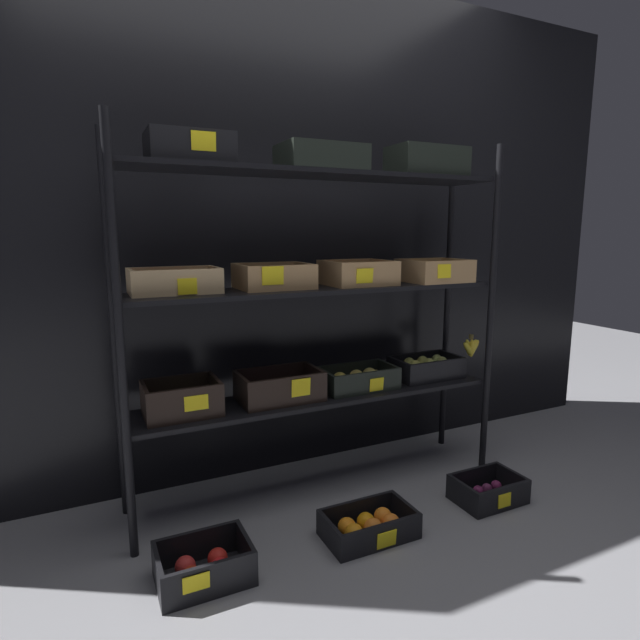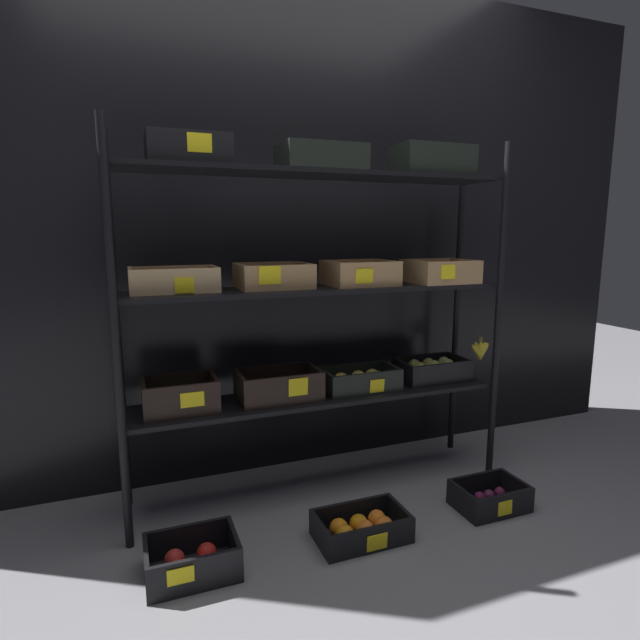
{
  "view_description": "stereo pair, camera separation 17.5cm",
  "coord_description": "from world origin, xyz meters",
  "px_view_note": "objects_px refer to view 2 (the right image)",
  "views": [
    {
      "loc": [
        -0.97,
        -2.03,
        1.2
      ],
      "look_at": [
        0.0,
        0.0,
        0.81
      ],
      "focal_mm": 28.6,
      "sensor_mm": 36.0,
      "label": 1
    },
    {
      "loc": [
        -0.81,
        -2.1,
        1.2
      ],
      "look_at": [
        0.0,
        0.0,
        0.81
      ],
      "focal_mm": 28.6,
      "sensor_mm": 36.0,
      "label": 2
    }
  ],
  "objects_px": {
    "crate_ground_orange": "(361,528)",
    "crate_ground_plum": "(489,499)",
    "crate_ground_apple_red": "(192,561)",
    "display_rack": "(322,292)"
  },
  "relations": [
    {
      "from": "crate_ground_apple_red",
      "to": "crate_ground_plum",
      "type": "height_order",
      "value": "crate_ground_apple_red"
    },
    {
      "from": "display_rack",
      "to": "crate_ground_orange",
      "type": "xyz_separation_m",
      "value": [
        -0.01,
        -0.44,
        -0.89
      ]
    },
    {
      "from": "crate_ground_apple_red",
      "to": "crate_ground_orange",
      "type": "bearing_deg",
      "value": -2.09
    },
    {
      "from": "crate_ground_apple_red",
      "to": "crate_ground_orange",
      "type": "relative_size",
      "value": 0.88
    },
    {
      "from": "display_rack",
      "to": "crate_ground_orange",
      "type": "distance_m",
      "value": 0.99
    },
    {
      "from": "crate_ground_apple_red",
      "to": "crate_ground_orange",
      "type": "distance_m",
      "value": 0.65
    },
    {
      "from": "crate_ground_apple_red",
      "to": "display_rack",
      "type": "bearing_deg",
      "value": 32.51
    },
    {
      "from": "crate_ground_orange",
      "to": "crate_ground_plum",
      "type": "bearing_deg",
      "value": 0.33
    },
    {
      "from": "display_rack",
      "to": "crate_ground_apple_red",
      "type": "distance_m",
      "value": 1.18
    },
    {
      "from": "display_rack",
      "to": "crate_ground_plum",
      "type": "relative_size",
      "value": 5.99
    }
  ]
}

